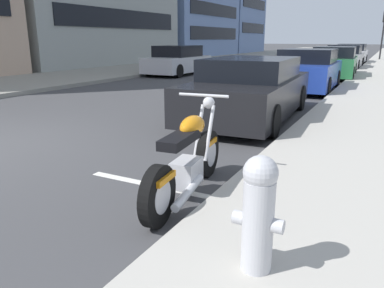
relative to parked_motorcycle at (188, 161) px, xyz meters
name	(u,v)px	position (x,y,z in m)	size (l,w,h in m)	color
sidewalk_far_curb	(114,72)	(12.07, 10.84, -0.35)	(120.00, 5.00, 0.14)	gray
parking_stall_stripe	(166,188)	(0.07, 0.34, -0.41)	(0.12, 2.20, 0.01)	silver
parked_motorcycle	(188,161)	(0.00, 0.00, 0.00)	(2.05, 0.63, 1.10)	black
parked_car_near_corner	(251,90)	(4.43, 0.80, 0.22)	(4.67, 2.08, 1.33)	black
parked_car_at_intersection	(307,71)	(9.85, 0.62, 0.25)	(4.12, 1.93, 1.40)	navy
parked_car_behind_motorcycle	(334,63)	(14.86, 0.39, 0.25)	(4.42, 2.03, 1.39)	#236638
parked_car_across_street	(344,58)	(20.60, 0.56, 0.23)	(4.26, 1.91, 1.39)	gray
parked_car_far_down_curb	(351,54)	(25.82, 0.64, 0.25)	(4.48, 1.93, 1.38)	silver
car_opposite_curb	(178,61)	(12.84, 7.45, 0.25)	(4.10, 1.82, 1.41)	silver
fire_hydrant	(259,211)	(-1.18, -1.19, 0.17)	(0.24, 0.36, 0.85)	#B7B7BC
traffic_signal_near_corner	(384,24)	(30.66, -1.07, 2.39)	(0.36, 0.28, 3.68)	black
townhouse_behind_pole	(169,4)	(30.04, 18.27, 4.62)	(12.21, 10.34, 10.08)	#6B84B2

